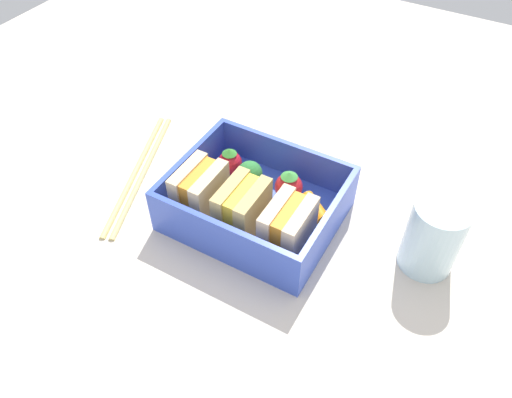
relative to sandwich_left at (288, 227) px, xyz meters
The scene contains 12 objects.
ground_plane 7.64cm from the sandwich_left, 28.69° to the right, with size 120.00×120.00×2.00cm, color beige.
bento_tray 6.73cm from the sandwich_left, 28.69° to the right, with size 17.24×14.31×1.20cm, color blue.
bento_rim 5.89cm from the sandwich_left, 28.69° to the right, with size 17.24×14.31×4.34cm.
sandwich_left is the anchor object (origin of this frame).
sandwich_center_left 5.15cm from the sandwich_left, ahead, with size 3.90×5.63×5.40cm.
sandwich_center 10.29cm from the sandwich_left, ahead, with size 3.90×5.63×5.40cm.
carrot_stick_far_left 5.72cm from the sandwich_left, 96.40° to the right, with size 1.53×1.53×3.87cm, color orange.
strawberry_left 6.86cm from the sandwich_left, 64.23° to the right, with size 3.07×3.07×3.67cm.
broccoli_floret 9.04cm from the sandwich_left, 35.77° to the right, with size 2.81×2.81×3.62cm.
strawberry_far_left 12.46cm from the sandwich_left, 31.11° to the right, with size 2.81×2.81×3.41cm.
chopstick_pair 21.11cm from the sandwich_left, ahead, with size 8.84×20.38×0.70cm.
drinking_glass 13.91cm from the sandwich_left, 155.52° to the right, with size 5.36×5.36×7.94cm, color silver.
Camera 1 is at (-18.15, 31.95, 40.59)cm, focal length 35.00 mm.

